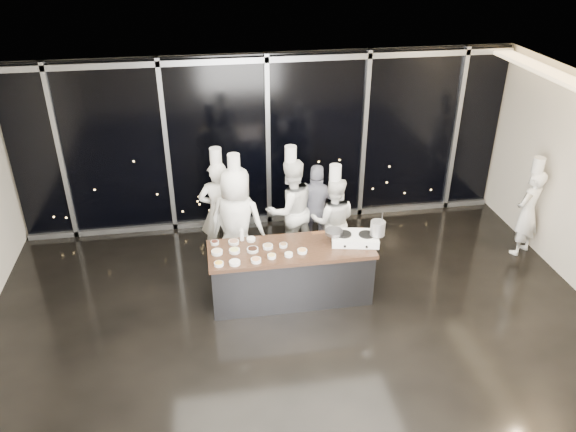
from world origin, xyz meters
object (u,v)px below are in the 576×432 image
chef_left (237,222)px  chef_side (528,211)px  demo_counter (291,273)px  frying_pan (333,232)px  chef_center (290,209)px  stove (355,238)px  chef_right (333,221)px  chef_far_left (219,211)px  stock_pot (378,228)px  guest (317,210)px

chef_left → chef_side: size_ratio=1.17×
demo_counter → frying_pan: frying_pan is taller
chef_center → stove: bearing=106.4°
demo_counter → frying_pan: size_ratio=4.96×
chef_right → chef_far_left: bearing=0.9°
chef_right → chef_side: size_ratio=1.00×
demo_counter → chef_left: 1.22m
demo_counter → stock_pot: size_ratio=11.18×
chef_far_left → chef_side: size_ratio=1.14×
demo_counter → guest: 1.47m
demo_counter → chef_center: 1.30m
demo_counter → chef_left: bearing=131.3°
guest → stove: bearing=121.5°
demo_counter → stock_pot: bearing=-2.6°
chef_side → frying_pan: bearing=-21.0°
stock_pot → chef_center: 1.69m
demo_counter → chef_side: bearing=8.8°
chef_right → chef_side: bearing=-171.8°
stove → frying_pan: bearing=179.1°
chef_right → guest: bearing=-47.2°
frying_pan → chef_right: chef_right is taller
chef_left → stove: bearing=177.9°
guest → chef_right: chef_right is taller
stock_pot → guest: 1.50m
chef_left → chef_center: bearing=-135.3°
chef_center → chef_side: (4.00, -0.54, -0.11)m
guest → chef_side: 3.59m
frying_pan → chef_center: size_ratio=0.24×
frying_pan → guest: size_ratio=0.30×
stove → stock_pot: stock_pot is taller
chef_center → chef_side: size_ratio=1.13×
demo_counter → guest: size_ratio=1.50×
demo_counter → frying_pan: (0.66, 0.09, 0.61)m
chef_left → chef_side: chef_left is taller
stock_pot → chef_left: 2.23m
stove → frying_pan: frying_pan is taller
chef_left → chef_side: bearing=-158.7°
frying_pan → chef_side: 3.59m
demo_counter → stove: stove is taller
frying_pan → chef_far_left: bearing=155.5°
chef_center → stock_pot: bearing=114.1°
frying_pan → chef_far_left: 2.04m
stock_pot → guest: size_ratio=0.13×
frying_pan → chef_side: chef_side is taller
demo_counter → stove: (0.98, 0.02, 0.51)m
guest → chef_right: size_ratio=0.92×
stove → stock_pot: bearing=-1.6°
stove → chef_center: bearing=135.2°
chef_left → chef_center: size_ratio=1.04×
stock_pot → chef_center: bearing=131.4°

